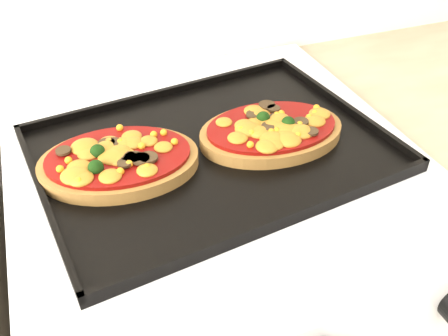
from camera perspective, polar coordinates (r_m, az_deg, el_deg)
name	(u,v)px	position (r m, az deg, el deg)	size (l,w,h in m)	color
stove	(216,327)	(1.08, -0.96, -17.75)	(0.60, 0.60, 0.91)	silver
baking_tray	(212,147)	(0.73, -1.40, 2.36)	(0.50, 0.37, 0.02)	black
pizza_left	(119,159)	(0.70, -11.93, 0.98)	(0.22, 0.15, 0.03)	brown
pizza_right	(271,130)	(0.75, 5.43, 4.36)	(0.22, 0.15, 0.03)	brown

